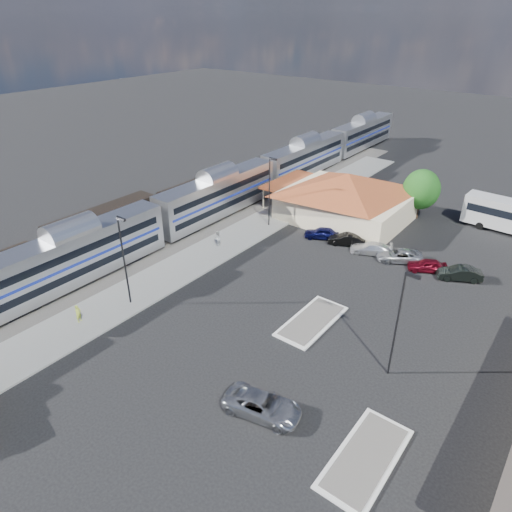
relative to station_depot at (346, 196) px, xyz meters
The scene contains 21 objects.
ground 24.63m from the station_depot, 79.24° to the right, with size 280.00×280.00×0.00m, color black.
railbed 23.14m from the station_depot, 135.78° to the right, with size 16.00×100.00×0.12m, color #4C4944.
platform 19.71m from the station_depot, 112.45° to the right, with size 5.50×92.00×0.18m, color gray.
passenger_train 16.55m from the station_depot, 144.31° to the right, with size 3.00×104.00×5.55m.
freight_cars 30.27m from the station_depot, 129.99° to the right, with size 2.80×46.00×4.00m.
station_depot is the anchor object (origin of this frame).
traffic_island_south 23.80m from the station_depot, 68.74° to the right, with size 3.30×7.50×0.21m.
traffic_island_north 37.12m from the station_depot, 59.88° to the right, with size 3.30×7.50×0.21m.
lamp_plat_s 30.74m from the station_depot, 101.94° to the right, with size 1.08×0.25×9.00m.
lamp_plat_n 10.45m from the station_depot, 128.41° to the right, with size 1.08×0.25×9.00m.
lamp_lot 29.30m from the station_depot, 55.24° to the right, with size 1.08×0.25×9.00m.
tree_depot 9.69m from the station_depot, 38.43° to the left, with size 4.71×4.71×6.63m.
suv 34.98m from the station_depot, 71.03° to the right, with size 2.53×5.49×1.52m, color #9C9EA4.
person_a 35.55m from the station_depot, 102.36° to the right, with size 0.61×0.40×1.67m, color #CDE046.
person_b 18.15m from the station_depot, 115.59° to the right, with size 0.87×0.68×1.79m, color silver.
parked_car_a 7.37m from the station_depot, 84.43° to the right, with size 1.67×4.14×1.41m, color #0C0E3D.
parked_car_b 8.05m from the station_depot, 59.70° to the right, with size 1.51×4.33×1.43m, color black.
parked_car_c 10.20m from the station_depot, 44.41° to the right, with size 1.89×4.64×1.35m, color silver.
parked_car_d 12.47m from the station_depot, 32.83° to the right, with size 2.28×4.94×1.37m, color #9C9FA4.
parked_car_e 15.35m from the station_depot, 27.22° to the right, with size 1.60×3.98×1.36m, color maroon.
parked_car_f 18.11m from the station_depot, 21.69° to the right, with size 1.53×4.39×1.45m, color black.
Camera 1 is at (20.09, -26.97, 24.48)m, focal length 32.00 mm.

